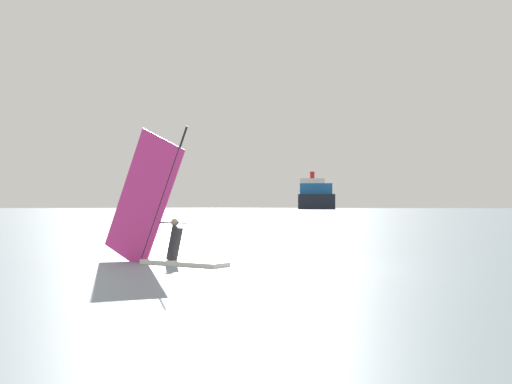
% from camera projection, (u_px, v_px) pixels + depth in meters
% --- Properties ---
extents(ground_plane, '(4000.00, 4000.00, 0.00)m').
position_uv_depth(ground_plane, '(275.00, 267.00, 17.39)').
color(ground_plane, gray).
extents(windsurfer, '(3.43, 3.50, 4.21)m').
position_uv_depth(windsurfer, '(162.00, 227.00, 18.53)').
color(windsurfer, white).
rests_on(windsurfer, ground_plane).
extents(cargo_ship, '(62.48, 146.15, 32.53)m').
position_uv_depth(cargo_ship, '(314.00, 199.00, 507.11)').
color(cargo_ship, black).
rests_on(cargo_ship, ground_plane).
extents(distant_headland, '(1389.79, 792.03, 37.16)m').
position_uv_depth(distant_headland, '(491.00, 199.00, 1303.82)').
color(distant_headland, '#60665B').
rests_on(distant_headland, ground_plane).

